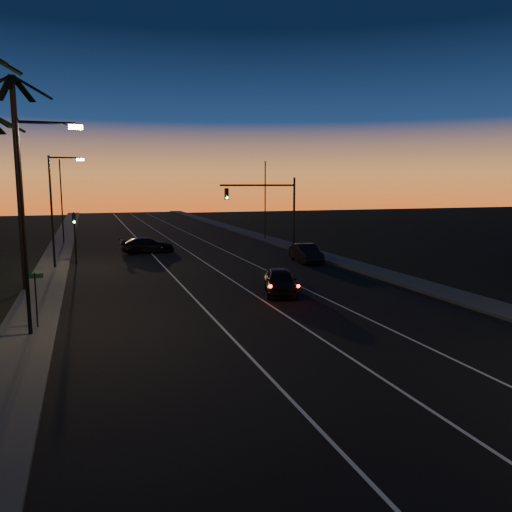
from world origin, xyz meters
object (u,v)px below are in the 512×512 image
object	(u,v)px
signal_mast	(270,202)
cross_car	(148,245)
right_car	(306,253)
lead_car	(280,281)

from	to	relation	value
signal_mast	cross_car	distance (m)	12.16
right_car	cross_car	distance (m)	15.33
right_car	signal_mast	bearing A→B (deg)	104.36
signal_mast	lead_car	size ratio (longest dim) A/B	1.37
lead_car	cross_car	bearing A→B (deg)	104.64
cross_car	signal_mast	bearing A→B (deg)	-24.92
signal_mast	lead_car	xyz separation A→B (m)	(-5.09, -15.51, -4.02)
lead_car	cross_car	world-z (taller)	lead_car
lead_car	right_car	distance (m)	12.23
signal_mast	lead_car	world-z (taller)	signal_mast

